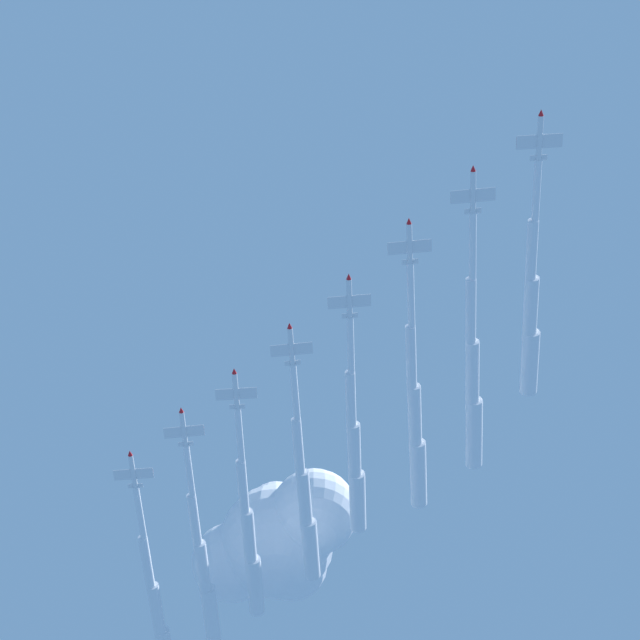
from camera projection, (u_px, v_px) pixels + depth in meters
The scene contains 9 objects.
jet_lead at pixel (531, 310), 254.19m from camera, with size 32.08×55.77×3.72m.
jet_port_inner at pixel (473, 378), 262.99m from camera, with size 35.00×63.45×3.77m.
jet_starboard_inner at pixel (415, 421), 268.96m from camera, with size 34.82×63.49×3.76m.
jet_port_mid at pixel (355, 454), 271.24m from camera, with size 33.40×57.70×3.80m.
jet_starboard_mid at pixel (305, 502), 277.95m from camera, with size 33.73×60.86×3.77m.
jet_port_outer at pixel (250, 540), 284.16m from camera, with size 34.94×60.34×3.71m.
jet_starboard_outer at pixel (204, 570), 291.37m from camera, with size 33.98×60.38×3.79m.
jet_trail_port at pixel (158, 613), 297.92m from camera, with size 35.13×62.93×3.71m.
cloud_puff at pixel (279, 540), 315.42m from camera, with size 45.61×31.70×27.70m.
Camera 1 is at (-70.74, 118.46, -3.11)m, focal length 73.24 mm.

